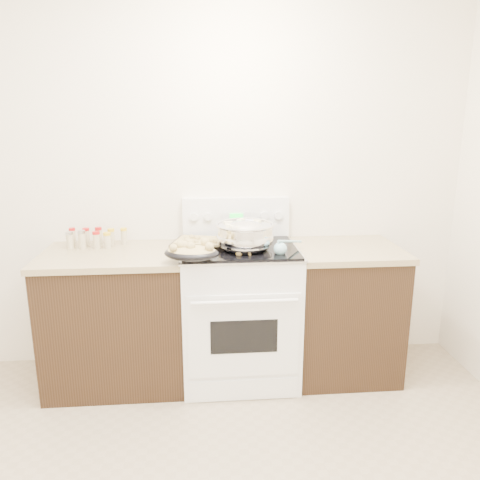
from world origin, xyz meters
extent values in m
cube|color=white|center=(0.00, 1.77, 1.35)|extent=(4.00, 0.05, 2.70)
cube|color=black|center=(-0.48, 1.43, 0.44)|extent=(0.90, 0.64, 0.88)
cube|color=brown|center=(-0.48, 1.43, 0.90)|extent=(0.93, 0.67, 0.04)
cube|color=black|center=(1.08, 1.43, 0.44)|extent=(0.70, 0.64, 0.88)
cube|color=brown|center=(1.08, 1.43, 0.90)|extent=(0.73, 0.67, 0.04)
cube|color=white|center=(0.35, 1.42, 0.46)|extent=(0.76, 0.66, 0.92)
cube|color=white|center=(0.35, 1.08, 0.45)|extent=(0.70, 0.01, 0.55)
cube|color=black|center=(0.35, 1.08, 0.46)|extent=(0.42, 0.01, 0.22)
cylinder|color=white|center=(0.35, 1.04, 0.70)|extent=(0.65, 0.02, 0.02)
cube|color=white|center=(0.35, 1.09, 0.08)|extent=(0.70, 0.01, 0.14)
cube|color=silver|center=(0.35, 1.42, 0.93)|extent=(0.78, 0.68, 0.01)
cube|color=black|center=(0.35, 1.42, 0.94)|extent=(0.74, 0.64, 0.01)
cube|color=white|center=(0.35, 1.72, 1.08)|extent=(0.76, 0.07, 0.28)
cylinder|color=white|center=(0.05, 1.67, 1.10)|extent=(0.06, 0.02, 0.06)
cylinder|color=white|center=(0.15, 1.67, 1.10)|extent=(0.06, 0.02, 0.06)
cylinder|color=white|center=(0.55, 1.67, 1.10)|extent=(0.06, 0.02, 0.06)
cylinder|color=white|center=(0.65, 1.67, 1.10)|extent=(0.06, 0.02, 0.06)
cube|color=#19E533|center=(0.35, 1.67, 1.10)|extent=(0.09, 0.00, 0.04)
cube|color=silver|center=(0.27, 1.67, 1.10)|extent=(0.05, 0.00, 0.05)
cube|color=silver|center=(0.43, 1.67, 1.10)|extent=(0.05, 0.00, 0.05)
ellipsoid|color=silver|center=(0.38, 1.35, 1.02)|extent=(0.49, 0.49, 0.22)
cylinder|color=silver|center=(0.38, 1.35, 0.95)|extent=(0.20, 0.20, 0.01)
torus|color=silver|center=(0.38, 1.35, 1.11)|extent=(0.38, 0.38, 0.02)
cylinder|color=silver|center=(0.38, 1.35, 1.04)|extent=(0.36, 0.36, 0.12)
cylinder|color=brown|center=(0.38, 1.35, 1.10)|extent=(0.34, 0.34, 0.00)
cube|color=#FBF2B9|center=(0.27, 1.33, 1.10)|extent=(0.04, 0.04, 0.03)
cube|color=#FBF2B9|center=(0.38, 1.31, 1.10)|extent=(0.04, 0.04, 0.02)
cube|color=#FBF2B9|center=(0.40, 1.39, 1.10)|extent=(0.03, 0.03, 0.03)
cube|color=#FBF2B9|center=(0.37, 1.44, 1.10)|extent=(0.04, 0.04, 0.03)
cube|color=#FBF2B9|center=(0.33, 1.37, 1.10)|extent=(0.04, 0.04, 0.03)
cube|color=#FBF2B9|center=(0.29, 1.29, 1.10)|extent=(0.04, 0.04, 0.02)
cube|color=#FBF2B9|center=(0.33, 1.27, 1.10)|extent=(0.03, 0.03, 0.02)
cube|color=#FBF2B9|center=(0.41, 1.26, 1.10)|extent=(0.03, 0.03, 0.02)
cube|color=#FBF2B9|center=(0.37, 1.49, 1.10)|extent=(0.05, 0.05, 0.03)
cube|color=#FBF2B9|center=(0.48, 1.45, 1.10)|extent=(0.04, 0.04, 0.03)
cube|color=#FBF2B9|center=(0.42, 1.37, 1.10)|extent=(0.03, 0.03, 0.02)
cube|color=#FBF2B9|center=(0.44, 1.38, 1.10)|extent=(0.03, 0.03, 0.03)
cube|color=#FBF2B9|center=(0.26, 1.41, 1.10)|extent=(0.04, 0.04, 0.03)
cube|color=#FBF2B9|center=(0.29, 1.42, 1.10)|extent=(0.04, 0.04, 0.02)
cube|color=#FBF2B9|center=(0.35, 1.47, 1.10)|extent=(0.03, 0.03, 0.02)
cube|color=#FBF2B9|center=(0.46, 1.47, 1.10)|extent=(0.03, 0.03, 0.02)
ellipsoid|color=black|center=(0.04, 1.14, 0.98)|extent=(0.38, 0.30, 0.08)
ellipsoid|color=tan|center=(0.04, 1.14, 1.00)|extent=(0.34, 0.27, 0.06)
sphere|color=tan|center=(0.14, 1.10, 1.03)|extent=(0.05, 0.05, 0.05)
sphere|color=tan|center=(0.00, 1.15, 1.03)|extent=(0.04, 0.04, 0.04)
sphere|color=tan|center=(-0.07, 1.10, 1.03)|extent=(0.05, 0.05, 0.05)
sphere|color=tan|center=(-0.03, 1.15, 1.03)|extent=(0.06, 0.06, 0.06)
sphere|color=tan|center=(0.12, 1.20, 1.03)|extent=(0.06, 0.06, 0.06)
sphere|color=tan|center=(0.03, 1.20, 1.03)|extent=(0.05, 0.05, 0.05)
sphere|color=tan|center=(0.00, 1.16, 1.03)|extent=(0.05, 0.05, 0.05)
sphere|color=tan|center=(0.03, 1.13, 1.03)|extent=(0.06, 0.06, 0.06)
cube|color=black|center=(0.11, 1.49, 0.95)|extent=(0.45, 0.37, 0.02)
cube|color=tan|center=(0.11, 1.49, 0.97)|extent=(0.40, 0.32, 0.02)
sphere|color=tan|center=(0.24, 1.49, 0.98)|extent=(0.03, 0.03, 0.03)
sphere|color=tan|center=(0.00, 1.44, 0.98)|extent=(0.04, 0.04, 0.04)
sphere|color=tan|center=(0.17, 1.44, 0.98)|extent=(0.04, 0.04, 0.04)
sphere|color=tan|center=(0.21, 1.55, 0.98)|extent=(0.03, 0.03, 0.03)
sphere|color=tan|center=(0.20, 1.41, 0.98)|extent=(0.05, 0.05, 0.05)
sphere|color=tan|center=(0.07, 1.52, 0.98)|extent=(0.04, 0.04, 0.04)
sphere|color=tan|center=(0.06, 1.43, 0.98)|extent=(0.03, 0.03, 0.03)
sphere|color=tan|center=(0.13, 1.41, 0.98)|extent=(0.04, 0.04, 0.04)
sphere|color=tan|center=(0.00, 1.50, 0.98)|extent=(0.04, 0.04, 0.04)
sphere|color=tan|center=(0.03, 1.55, 0.98)|extent=(0.04, 0.04, 0.04)
cylinder|color=#9E8248|center=(0.36, 1.32, 0.95)|extent=(0.09, 0.27, 0.01)
sphere|color=#9E8248|center=(0.33, 1.22, 0.96)|extent=(0.04, 0.04, 0.04)
sphere|color=#83B8C4|center=(0.59, 1.22, 0.98)|extent=(0.08, 0.08, 0.08)
cylinder|color=#83B8C4|center=(0.67, 1.30, 1.00)|extent=(0.20, 0.20, 0.07)
cylinder|color=#BFB28C|center=(-0.78, 1.62, 0.97)|extent=(0.04, 0.04, 0.11)
cylinder|color=#B21414|center=(-0.78, 1.62, 1.04)|extent=(0.04, 0.04, 0.02)
cylinder|color=#BFB28C|center=(-0.69, 1.62, 0.97)|extent=(0.04, 0.04, 0.11)
cylinder|color=#B21414|center=(-0.69, 1.62, 1.03)|extent=(0.05, 0.05, 0.02)
cylinder|color=#BFB28C|center=(-0.60, 1.63, 0.97)|extent=(0.04, 0.04, 0.11)
cylinder|color=#B21414|center=(-0.60, 1.63, 1.04)|extent=(0.05, 0.05, 0.02)
cylinder|color=#BFB28C|center=(-0.52, 1.63, 0.97)|extent=(0.04, 0.04, 0.09)
cylinder|color=gold|center=(-0.52, 1.63, 1.02)|extent=(0.05, 0.05, 0.02)
cylinder|color=#BFB28C|center=(-0.43, 1.63, 0.97)|extent=(0.04, 0.04, 0.10)
cylinder|color=gold|center=(-0.43, 1.63, 1.03)|extent=(0.04, 0.04, 0.02)
cylinder|color=#BFB28C|center=(-0.78, 1.54, 0.97)|extent=(0.05, 0.05, 0.10)
cylinder|color=#B2B2B7|center=(-0.78, 1.54, 1.03)|extent=(0.05, 0.05, 0.02)
cylinder|color=#BFB28C|center=(-0.70, 1.55, 0.97)|extent=(0.05, 0.05, 0.10)
cylinder|color=#B2B2B7|center=(-0.70, 1.55, 1.03)|extent=(0.05, 0.05, 0.02)
cylinder|color=#BFB28C|center=(-0.60, 1.54, 0.97)|extent=(0.05, 0.05, 0.10)
cylinder|color=#B21414|center=(-0.60, 1.54, 1.03)|extent=(0.05, 0.05, 0.02)
cylinder|color=#BFB28C|center=(-0.53, 1.54, 0.97)|extent=(0.05, 0.05, 0.09)
cylinder|color=gold|center=(-0.53, 1.54, 1.02)|extent=(0.05, 0.05, 0.02)
camera|label=1|loc=(0.10, -1.57, 1.76)|focal=35.00mm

